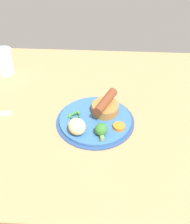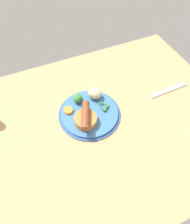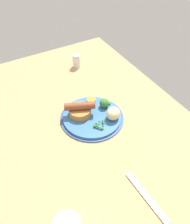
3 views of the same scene
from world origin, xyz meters
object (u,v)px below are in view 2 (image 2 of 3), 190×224
(dinner_plate, at_px, (90,113))
(potato_chunk_1, at_px, (95,93))
(pea_pile, at_px, (104,107))
(sausage_pudding, at_px, (86,118))
(carrot_slice_5, at_px, (68,110))
(broccoli_floret_near, at_px, (78,99))
(fork, at_px, (169,90))

(dinner_plate, height_order, potato_chunk_1, potato_chunk_1)
(pea_pile, distance_m, potato_chunk_1, 0.07)
(sausage_pudding, relative_size, potato_chunk_1, 2.05)
(dinner_plate, height_order, sausage_pudding, sausage_pudding)
(dinner_plate, relative_size, carrot_slice_5, 6.75)
(broccoli_floret_near, bearing_deg, carrot_slice_5, -69.47)
(sausage_pudding, height_order, fork, sausage_pudding)
(potato_chunk_1, bearing_deg, broccoli_floret_near, 176.13)
(carrot_slice_5, relative_size, fork, 0.20)
(potato_chunk_1, distance_m, carrot_slice_5, 0.13)
(sausage_pudding, bearing_deg, fork, -63.97)
(dinner_plate, bearing_deg, broccoli_floret_near, 108.14)
(dinner_plate, distance_m, sausage_pudding, 0.06)
(fork, bearing_deg, potato_chunk_1, 163.87)
(fork, bearing_deg, sausage_pudding, -178.96)
(broccoli_floret_near, bearing_deg, potato_chunk_1, 75.99)
(broccoli_floret_near, bearing_deg, sausage_pudding, -14.89)
(dinner_plate, bearing_deg, fork, -3.10)
(sausage_pudding, distance_m, potato_chunk_1, 0.13)
(carrot_slice_5, bearing_deg, potato_chunk_1, 12.04)
(carrot_slice_5, bearing_deg, sausage_pudding, -58.92)
(broccoli_floret_near, bearing_deg, fork, 66.96)
(broccoli_floret_near, xyz_separation_m, carrot_slice_5, (-0.05, -0.03, -0.01))
(carrot_slice_5, bearing_deg, pea_pile, -17.06)
(dinner_plate, height_order, fork, dinner_plate)
(pea_pile, height_order, fork, pea_pile)
(pea_pile, height_order, carrot_slice_5, pea_pile)
(broccoli_floret_near, bearing_deg, pea_pile, 38.67)
(sausage_pudding, xyz_separation_m, broccoli_floret_near, (0.01, 0.10, -0.00))
(pea_pile, xyz_separation_m, broccoli_floret_near, (-0.08, 0.07, 0.01))
(dinner_plate, xyz_separation_m, carrot_slice_5, (-0.07, 0.04, 0.01))
(fork, bearing_deg, pea_pile, 175.83)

